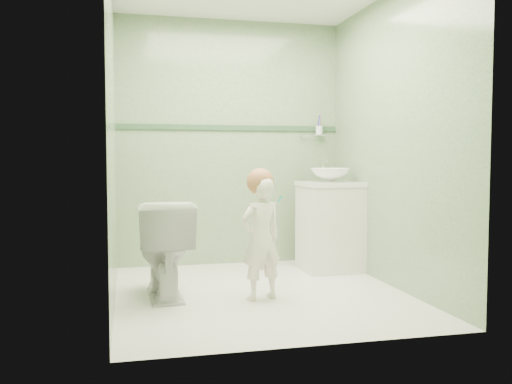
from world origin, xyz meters
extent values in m
plane|color=white|center=(0.00, 0.00, 0.00)|extent=(2.50, 2.50, 0.00)
cube|color=#6B9368|center=(0.00, 1.25, 1.20)|extent=(2.20, 0.04, 2.40)
cube|color=#6B9368|center=(0.00, -1.25, 1.20)|extent=(2.20, 0.04, 2.40)
cube|color=#6B9368|center=(-1.10, 0.00, 1.20)|extent=(0.04, 2.50, 2.40)
cube|color=#6B9368|center=(1.10, 0.00, 1.20)|extent=(0.04, 2.50, 2.40)
cube|color=#315235|center=(0.00, 1.24, 1.35)|extent=(2.20, 0.02, 0.05)
cube|color=silver|center=(0.84, 0.70, 0.40)|extent=(0.52, 0.50, 0.80)
cube|color=white|center=(0.84, 0.70, 0.81)|extent=(0.54, 0.52, 0.04)
imported|color=white|center=(0.84, 0.70, 0.89)|extent=(0.37, 0.37, 0.13)
cylinder|color=silver|center=(0.84, 0.90, 0.95)|extent=(0.03, 0.03, 0.18)
cylinder|color=silver|center=(0.84, 0.85, 1.03)|extent=(0.02, 0.12, 0.02)
cylinder|color=silver|center=(0.84, 1.20, 1.28)|extent=(0.26, 0.02, 0.02)
cylinder|color=silver|center=(0.90, 1.18, 1.33)|extent=(0.07, 0.07, 0.09)
cylinder|color=gold|center=(0.90, 1.19, 1.40)|extent=(0.01, 0.01, 0.17)
cylinder|color=#C62F3C|center=(0.91, 1.18, 1.40)|extent=(0.01, 0.01, 0.17)
cylinder|color=#9258B8|center=(0.90, 1.17, 1.40)|extent=(0.01, 0.01, 0.17)
cylinder|color=#2329BC|center=(0.89, 1.17, 1.40)|extent=(0.01, 0.01, 0.17)
imported|color=white|center=(-0.74, 0.06, 0.37)|extent=(0.44, 0.74, 0.74)
imported|color=white|center=(-0.04, -0.19, 0.46)|extent=(0.38, 0.31, 0.91)
sphere|color=#A6653D|center=(-0.04, -0.16, 0.88)|extent=(0.20, 0.20, 0.20)
cylinder|color=#079587|center=(0.07, -0.29, 0.75)|extent=(0.04, 0.14, 0.06)
cube|color=white|center=(0.00, -0.26, 0.79)|extent=(0.03, 0.02, 0.02)
camera|label=1|loc=(-1.00, -4.11, 1.05)|focal=38.55mm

